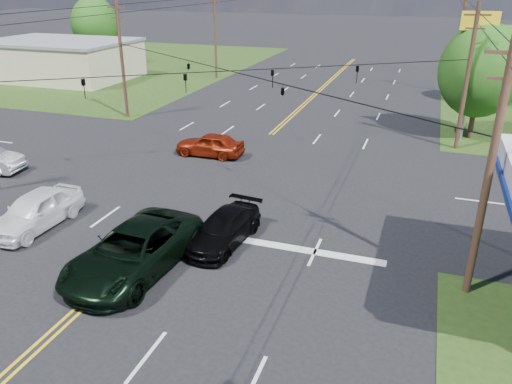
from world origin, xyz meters
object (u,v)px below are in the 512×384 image
at_px(pickup_dkgreen, 134,250).
at_px(suv_black, 224,229).
at_px(pole_nw, 122,57).
at_px(pole_right_far, 460,41).
at_px(pole_left_far, 215,32).
at_px(tree_right_a, 481,71).
at_px(retail_nw, 60,61).
at_px(tree_right_b, 501,58).
at_px(tree_far_l, 95,24).
at_px(pickup_white, 36,210).
at_px(pole_se, 490,169).
at_px(pole_ne, 467,77).

xyz_separation_m(pickup_dkgreen, suv_black, (2.46, 3.27, -0.24)).
xyz_separation_m(pole_nw, pole_right_far, (26.00, 19.00, 0.25)).
relative_size(pole_left_far, pole_right_far, 1.00).
relative_size(tree_right_a, suv_black, 1.72).
distance_m(retail_nw, tree_right_a, 45.21).
distance_m(retail_nw, tree_right_b, 46.60).
bearing_deg(suv_black, pole_left_far, 119.66).
relative_size(tree_right_b, tree_far_l, 0.81).
distance_m(pole_left_far, pickup_white, 38.83).
bearing_deg(suv_black, pole_right_far, 80.67).
height_order(retail_nw, pole_right_far, pole_right_far).
xyz_separation_m(pole_right_far, tree_right_a, (1.00, -16.00, -0.30)).
bearing_deg(pole_se, pickup_white, -177.19).
relative_size(pole_nw, suv_black, 2.00).
height_order(pole_ne, tree_right_a, pole_ne).
height_order(pole_ne, pole_right_far, pole_right_far).
relative_size(tree_right_b, pickup_dkgreen, 1.06).
relative_size(pole_nw, pickup_dkgreen, 1.42).
height_order(pole_right_far, tree_right_a, pole_right_far).
xyz_separation_m(retail_nw, pole_right_far, (43.00, 6.00, 3.17)).
bearing_deg(pickup_dkgreen, tree_right_a, 64.81).
bearing_deg(tree_right_b, retail_nw, -177.54).
xyz_separation_m(pole_left_far, suv_black, (16.00, -36.50, -4.48)).
xyz_separation_m(tree_far_l, pickup_dkgreen, (32.54, -43.77, -4.27)).
bearing_deg(retail_nw, suv_black, -42.75).
bearing_deg(tree_far_l, tree_right_b, -9.37).
bearing_deg(pole_left_far, pole_se, -54.90).
bearing_deg(pole_nw, pickup_dkgreen, -56.91).
xyz_separation_m(pole_left_far, tree_right_a, (27.00, -16.00, -0.30)).
distance_m(pole_nw, suv_black, 24.09).
height_order(tree_right_b, tree_far_l, tree_far_l).
bearing_deg(tree_right_a, pole_left_far, 149.35).
distance_m(tree_far_l, suv_black, 53.72).
relative_size(pole_left_far, suv_black, 2.10).
height_order(tree_far_l, suv_black, tree_far_l).
xyz_separation_m(pole_ne, tree_right_b, (3.50, 15.00, -0.70)).
distance_m(tree_right_a, pickup_dkgreen, 27.60).
distance_m(pole_ne, tree_far_l, 50.54).
bearing_deg(tree_right_a, pole_right_far, 93.58).
xyz_separation_m(pole_se, pole_ne, (0.00, 18.00, 0.00)).
xyz_separation_m(pole_nw, tree_right_b, (29.50, 15.00, -0.70)).
xyz_separation_m(pole_ne, pole_left_far, (-26.00, 19.00, 0.25)).
bearing_deg(retail_nw, tree_right_a, -12.80).
bearing_deg(pole_right_far, pole_se, -90.00).
xyz_separation_m(pole_nw, suv_black, (16.00, -17.50, -4.22)).
bearing_deg(tree_far_l, pole_nw, -50.44).
bearing_deg(pickup_white, suv_black, 10.70).
bearing_deg(tree_right_a, tree_far_l, 156.50).
bearing_deg(tree_far_l, pole_ne, -27.07).
relative_size(pole_left_far, tree_right_b, 1.41).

